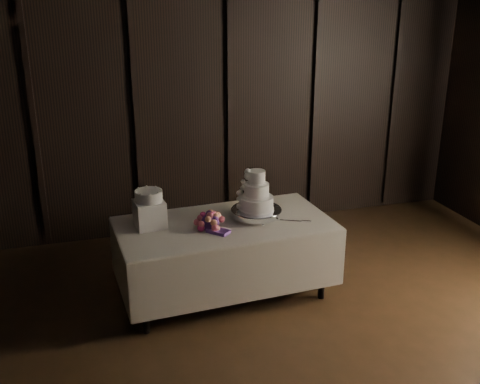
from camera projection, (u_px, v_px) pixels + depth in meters
name	position (u px, v px, depth m)	size (l,w,h in m)	color
room	(380.00, 212.00, 3.50)	(6.08, 7.08, 3.08)	black
display_table	(225.00, 256.00, 5.34)	(2.05, 1.16, 0.76)	beige
cake_stand	(256.00, 214.00, 5.32)	(0.48, 0.48, 0.09)	silver
wedding_cake	(254.00, 195.00, 5.23)	(0.37, 0.32, 0.38)	white
bouquet	(210.00, 221.00, 5.08)	(0.32, 0.42, 0.20)	#C14C5E
box_pedestal	(150.00, 214.00, 5.10)	(0.26, 0.26, 0.25)	white
small_cake	(149.00, 196.00, 5.04)	(0.25, 0.25, 0.10)	white
cake_knife	(287.00, 220.00, 5.26)	(0.37, 0.02, 0.01)	silver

